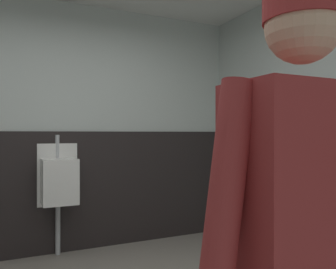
% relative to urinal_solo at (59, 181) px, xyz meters
% --- Properties ---
extents(wall_back, '(4.69, 0.12, 2.66)m').
position_rel_urinal_solo_xyz_m(wall_back, '(-0.01, 0.22, 0.55)').
color(wall_back, silver).
rests_on(wall_back, ground_plane).
extents(wainscot_band_back, '(4.09, 0.03, 1.28)m').
position_rel_urinal_solo_xyz_m(wainscot_band_back, '(-0.01, 0.14, -0.14)').
color(wainscot_band_back, black).
rests_on(wainscot_band_back, ground_plane).
extents(urinal_solo, '(0.40, 0.34, 1.24)m').
position_rel_urinal_solo_xyz_m(urinal_solo, '(0.00, 0.00, 0.00)').
color(urinal_solo, white).
rests_on(urinal_solo, ground_plane).
extents(person, '(0.65, 0.60, 1.67)m').
position_rel_urinal_solo_xyz_m(person, '(0.27, -2.91, 0.21)').
color(person, '#2D3342').
rests_on(person, ground_plane).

